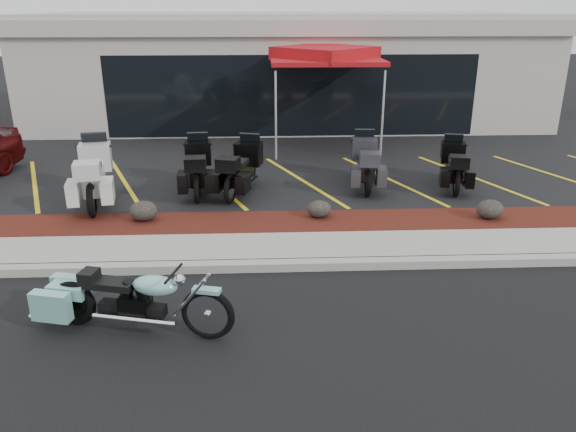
{
  "coord_description": "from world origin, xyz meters",
  "views": [
    {
      "loc": [
        -0.98,
        -7.83,
        4.28
      ],
      "look_at": [
        -0.56,
        1.2,
        0.87
      ],
      "focal_mm": 35.0,
      "sensor_mm": 36.0,
      "label": 1
    }
  ],
  "objects_px": {
    "hero_cruiser": "(208,307)",
    "popup_canopy": "(325,56)",
    "traffic_cone": "(255,151)",
    "touring_white": "(97,162)"
  },
  "relations": [
    {
      "from": "touring_white",
      "to": "traffic_cone",
      "type": "bearing_deg",
      "value": -61.7
    },
    {
      "from": "hero_cruiser",
      "to": "popup_canopy",
      "type": "relative_size",
      "value": 0.69
    },
    {
      "from": "hero_cruiser",
      "to": "traffic_cone",
      "type": "distance_m",
      "value": 9.09
    },
    {
      "from": "traffic_cone",
      "to": "hero_cruiser",
      "type": "bearing_deg",
      "value": -93.48
    },
    {
      "from": "traffic_cone",
      "to": "popup_canopy",
      "type": "height_order",
      "value": "popup_canopy"
    },
    {
      "from": "hero_cruiser",
      "to": "touring_white",
      "type": "distance_m",
      "value": 6.9
    },
    {
      "from": "hero_cruiser",
      "to": "touring_white",
      "type": "xyz_separation_m",
      "value": [
        -3.08,
        6.17,
        0.36
      ]
    },
    {
      "from": "hero_cruiser",
      "to": "touring_white",
      "type": "bearing_deg",
      "value": 130.24
    },
    {
      "from": "hero_cruiser",
      "to": "popup_canopy",
      "type": "distance_m",
      "value": 10.99
    },
    {
      "from": "traffic_cone",
      "to": "touring_white",
      "type": "bearing_deg",
      "value": -141.35
    }
  ]
}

